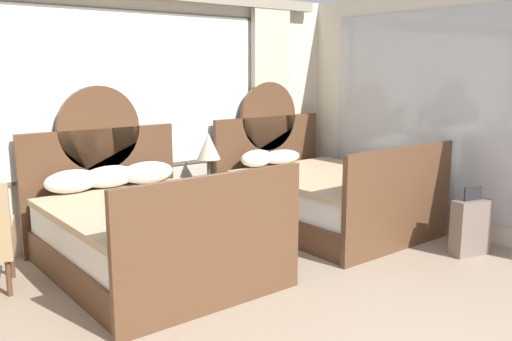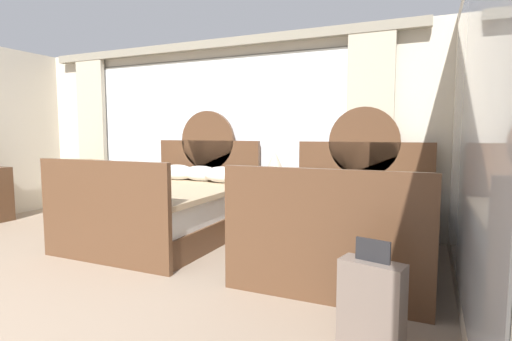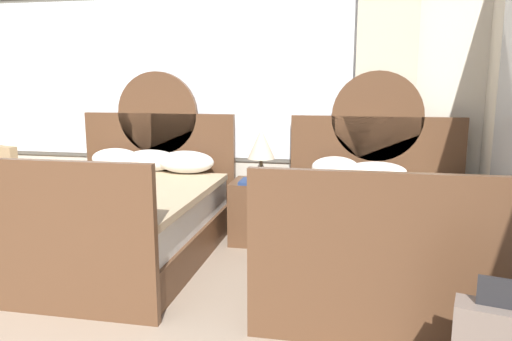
% 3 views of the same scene
% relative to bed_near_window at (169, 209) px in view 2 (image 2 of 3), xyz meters
% --- Properties ---
extents(wall_back_window, '(6.50, 0.22, 2.70)m').
position_rel_bed_near_window_xyz_m(wall_back_window, '(-0.01, 1.12, 1.05)').
color(wall_back_window, beige).
rests_on(wall_back_window, ground_plane).
extents(wall_right_mirror, '(0.08, 4.82, 2.70)m').
position_rel_bed_near_window_xyz_m(wall_right_mirror, '(3.28, -1.27, 0.97)').
color(wall_right_mirror, beige).
rests_on(wall_right_mirror, ground_plane).
extents(bed_near_window, '(1.66, 2.14, 1.67)m').
position_rel_bed_near_window_xyz_m(bed_near_window, '(0.00, 0.00, 0.00)').
color(bed_near_window, brown).
rests_on(bed_near_window, ground_plane).
extents(bed_near_mirror, '(1.66, 2.14, 1.67)m').
position_rel_bed_near_window_xyz_m(bed_near_mirror, '(2.25, -0.02, -0.01)').
color(bed_near_mirror, brown).
rests_on(bed_near_mirror, ground_plane).
extents(nightstand_between_beds, '(0.47, 0.50, 0.61)m').
position_rel_bed_near_window_xyz_m(nightstand_between_beds, '(1.13, 0.66, -0.08)').
color(nightstand_between_beds, brown).
rests_on(nightstand_between_beds, ground_plane).
extents(table_lamp_on_nightstand, '(0.27, 0.27, 0.51)m').
position_rel_bed_near_window_xyz_m(table_lamp_on_nightstand, '(1.16, 0.72, 0.58)').
color(table_lamp_on_nightstand, brown).
rests_on(table_lamp_on_nightstand, nightstand_between_beds).
extents(book_on_nightstand, '(0.18, 0.26, 0.03)m').
position_rel_bed_near_window_xyz_m(book_on_nightstand, '(1.08, 0.56, 0.24)').
color(book_on_nightstand, navy).
rests_on(book_on_nightstand, nightstand_between_beds).
extents(armchair_by_window_left, '(0.66, 0.66, 0.95)m').
position_rel_bed_near_window_xyz_m(armchair_by_window_left, '(-1.33, 0.37, 0.11)').
color(armchair_by_window_left, tan).
rests_on(armchair_by_window_left, ground_plane).
extents(armchair_by_window_centre, '(0.66, 0.66, 0.95)m').
position_rel_bed_near_window_xyz_m(armchair_by_window_centre, '(-1.94, 0.37, 0.11)').
color(armchair_by_window_centre, tan).
rests_on(armchair_by_window_centre, ground_plane).
extents(suitcase_on_floor, '(0.42, 0.26, 0.70)m').
position_rel_bed_near_window_xyz_m(suitcase_on_floor, '(2.71, -1.62, -0.10)').
color(suitcase_on_floor, '#75665B').
rests_on(suitcase_on_floor, ground_plane).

